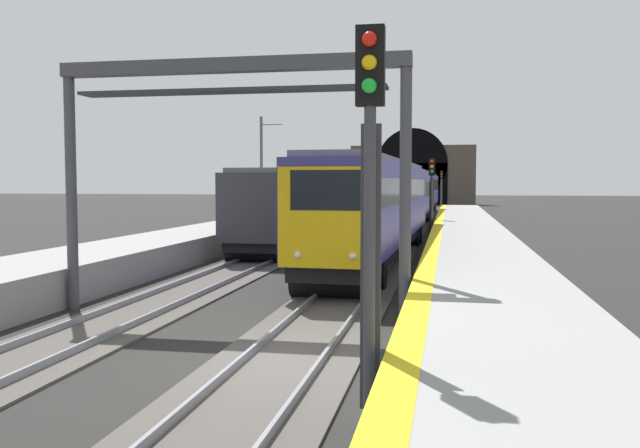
# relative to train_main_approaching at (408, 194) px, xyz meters

# --- Properties ---
(ground_plane) EXTENTS (320.00, 320.00, 0.00)m
(ground_plane) POSITION_rel_train_main_approaching_xyz_m (-37.42, -0.00, -2.43)
(ground_plane) COLOR black
(platform_right) EXTENTS (112.00, 3.58, 1.07)m
(platform_right) POSITION_rel_train_main_approaching_xyz_m (-37.42, -3.92, -1.90)
(platform_right) COLOR gray
(platform_right) RESTS_ON ground_plane
(platform_right_edge_strip) EXTENTS (112.00, 0.50, 0.01)m
(platform_right_edge_strip) POSITION_rel_train_main_approaching_xyz_m (-37.42, -2.38, -1.36)
(platform_right_edge_strip) COLOR yellow
(platform_right_edge_strip) RESTS_ON platform_right
(track_main_line) EXTENTS (160.00, 2.77, 0.21)m
(track_main_line) POSITION_rel_train_main_approaching_xyz_m (-37.42, -0.00, -2.39)
(track_main_line) COLOR #4C4742
(track_main_line) RESTS_ON ground_plane
(track_adjacent_line) EXTENTS (160.00, 2.69, 0.21)m
(track_adjacent_line) POSITION_rel_train_main_approaching_xyz_m (-37.42, 4.81, -2.39)
(track_adjacent_line) COLOR #4C4742
(track_adjacent_line) RESTS_ON ground_plane
(train_main_approaching) EXTENTS (62.88, 3.31, 4.23)m
(train_main_approaching) POSITION_rel_train_main_approaching_xyz_m (0.00, 0.00, 0.00)
(train_main_approaching) COLOR navy
(train_main_approaching) RESTS_ON ground_plane
(train_adjacent_platform) EXTENTS (59.68, 2.99, 4.83)m
(train_adjacent_platform) POSITION_rel_train_main_approaching_xyz_m (6.29, 4.81, -0.19)
(train_adjacent_platform) COLOR #333338
(train_adjacent_platform) RESTS_ON ground_plane
(railway_signal_near) EXTENTS (0.39, 0.38, 5.41)m
(railway_signal_near) POSITION_rel_train_main_approaching_xyz_m (-40.30, -1.91, 0.83)
(railway_signal_near) COLOR #38383D
(railway_signal_near) RESTS_ON ground_plane
(railway_signal_mid) EXTENTS (0.39, 0.38, 4.78)m
(railway_signal_mid) POSITION_rel_train_main_approaching_xyz_m (-7.87, -1.91, 0.48)
(railway_signal_mid) COLOR #38383D
(railway_signal_mid) RESTS_ON ground_plane
(railway_signal_far) EXTENTS (0.39, 0.38, 4.85)m
(railway_signal_far) POSITION_rel_train_main_approaching_xyz_m (43.53, -1.91, 0.52)
(railway_signal_far) COLOR #4C4C54
(railway_signal_far) RESTS_ON ground_plane
(overhead_signal_gantry) EXTENTS (0.70, 8.95, 6.39)m
(overhead_signal_gantry) POSITION_rel_train_main_approaching_xyz_m (-33.22, 2.41, 2.47)
(overhead_signal_gantry) COLOR #3F3F47
(overhead_signal_gantry) RESTS_ON ground_plane
(tunnel_portal) EXTENTS (2.52, 18.23, 11.20)m
(tunnel_portal) POSITION_rel_train_main_approaching_xyz_m (51.57, 2.41, 1.95)
(tunnel_portal) COLOR #51473D
(tunnel_portal) RESTS_ON ground_plane
(catenary_mast_near) EXTENTS (0.22, 1.73, 8.23)m
(catenary_mast_near) POSITION_rel_train_main_approaching_xyz_m (-0.27, 10.90, 1.77)
(catenary_mast_near) COLOR #595B60
(catenary_mast_near) RESTS_ON ground_plane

